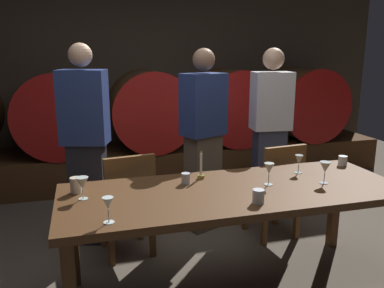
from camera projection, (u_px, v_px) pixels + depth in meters
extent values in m
plane|color=brown|center=(203.00, 277.00, 2.96)|extent=(9.20, 9.20, 0.00)
cube|color=#473A2D|center=(140.00, 68.00, 5.40)|extent=(7.08, 0.24, 2.85)
cube|color=#4C2D16|center=(149.00, 163.00, 5.17)|extent=(6.37, 0.90, 0.44)
cylinder|color=brown|center=(59.00, 113.00, 4.72)|extent=(0.98, 0.87, 0.98)
cylinder|color=#9E1411|center=(57.00, 119.00, 4.30)|extent=(1.00, 0.03, 1.00)
cylinder|color=#9E1411|center=(61.00, 108.00, 5.14)|extent=(1.00, 0.03, 1.00)
cylinder|color=#2D2D33|center=(59.00, 113.00, 4.72)|extent=(0.99, 0.04, 0.99)
cylinder|color=brown|center=(149.00, 109.00, 5.01)|extent=(0.98, 0.87, 0.98)
cylinder|color=#B21C16|center=(155.00, 115.00, 4.59)|extent=(1.00, 0.03, 1.00)
cylinder|color=#B21C16|center=(143.00, 105.00, 5.43)|extent=(1.00, 0.03, 1.00)
cylinder|color=#2D2D33|center=(149.00, 109.00, 5.01)|extent=(0.99, 0.04, 0.99)
cylinder|color=brown|center=(230.00, 106.00, 5.30)|extent=(0.98, 0.87, 0.98)
cylinder|color=#9E1411|center=(243.00, 111.00, 4.88)|extent=(1.00, 0.03, 1.00)
cylinder|color=#9E1411|center=(219.00, 102.00, 5.72)|extent=(1.00, 0.03, 1.00)
cylinder|color=#2D2D33|center=(230.00, 106.00, 5.30)|extent=(0.99, 0.04, 0.99)
cylinder|color=brown|center=(301.00, 103.00, 5.59)|extent=(0.98, 0.87, 0.98)
cylinder|color=#9E1411|center=(319.00, 107.00, 5.16)|extent=(1.00, 0.03, 1.00)
cylinder|color=#9E1411|center=(285.00, 99.00, 6.01)|extent=(1.00, 0.03, 1.00)
cylinder|color=#2D2D33|center=(301.00, 103.00, 5.59)|extent=(0.99, 0.04, 0.99)
cube|color=#4C2D16|center=(234.00, 192.00, 2.64)|extent=(2.31, 0.86, 0.05)
cube|color=#4C2D16|center=(73.00, 239.00, 2.79)|extent=(0.07, 0.07, 0.71)
cube|color=#4C2D16|center=(334.00, 207.00, 3.36)|extent=(0.07, 0.07, 0.71)
cube|color=brown|center=(126.00, 202.00, 3.24)|extent=(0.45, 0.45, 0.04)
cube|color=brown|center=(130.00, 183.00, 3.03)|extent=(0.40, 0.10, 0.42)
cube|color=brown|center=(140.00, 217.00, 3.51)|extent=(0.05, 0.05, 0.42)
cube|color=brown|center=(102.00, 224.00, 3.38)|extent=(0.05, 0.05, 0.42)
cube|color=brown|center=(152.00, 233.00, 3.21)|extent=(0.05, 0.05, 0.42)
cube|color=brown|center=(111.00, 241.00, 3.08)|extent=(0.05, 0.05, 0.42)
cube|color=brown|center=(271.00, 189.00, 3.56)|extent=(0.44, 0.44, 0.04)
cube|color=brown|center=(285.00, 170.00, 3.34)|extent=(0.40, 0.09, 0.42)
cube|color=brown|center=(275.00, 203.00, 3.83)|extent=(0.05, 0.05, 0.42)
cube|color=brown|center=(245.00, 208.00, 3.70)|extent=(0.05, 0.05, 0.42)
cube|color=brown|center=(297.00, 217.00, 3.52)|extent=(0.05, 0.05, 0.42)
cube|color=brown|center=(265.00, 223.00, 3.40)|extent=(0.05, 0.05, 0.42)
cube|color=black|center=(89.00, 193.00, 3.43)|extent=(0.34, 0.28, 0.90)
cube|color=navy|center=(84.00, 107.00, 3.25)|extent=(0.43, 0.34, 0.61)
sphere|color=#D8A884|center=(80.00, 55.00, 3.15)|extent=(0.19, 0.19, 0.19)
cube|color=brown|center=(203.00, 182.00, 3.68)|extent=(0.35, 0.30, 0.91)
cube|color=navy|center=(204.00, 105.00, 3.51)|extent=(0.44, 0.37, 0.55)
sphere|color=#8C664C|center=(204.00, 60.00, 3.42)|extent=(0.20, 0.20, 0.20)
cube|color=#33384C|center=(268.00, 171.00, 4.06)|extent=(0.32, 0.23, 0.89)
cube|color=silver|center=(271.00, 101.00, 3.89)|extent=(0.40, 0.28, 0.57)
sphere|color=#D8A884|center=(273.00, 59.00, 3.79)|extent=(0.21, 0.21, 0.21)
cylinder|color=olive|center=(201.00, 177.00, 2.85)|extent=(0.05, 0.05, 0.02)
cylinder|color=#EDE5CC|center=(201.00, 164.00, 2.83)|extent=(0.02, 0.02, 0.16)
cone|color=yellow|center=(201.00, 152.00, 2.81)|extent=(0.01, 0.01, 0.02)
cylinder|color=silver|center=(83.00, 199.00, 2.46)|extent=(0.06, 0.06, 0.00)
cylinder|color=silver|center=(83.00, 194.00, 2.45)|extent=(0.01, 0.01, 0.06)
cone|color=silver|center=(82.00, 183.00, 2.43)|extent=(0.08, 0.08, 0.08)
cylinder|color=silver|center=(109.00, 222.00, 2.12)|extent=(0.06, 0.06, 0.00)
cylinder|color=silver|center=(109.00, 215.00, 2.11)|extent=(0.01, 0.01, 0.08)
cone|color=silver|center=(108.00, 203.00, 2.10)|extent=(0.06, 0.06, 0.07)
cylinder|color=silver|center=(268.00, 184.00, 2.72)|extent=(0.06, 0.06, 0.00)
cylinder|color=silver|center=(269.00, 179.00, 2.71)|extent=(0.01, 0.01, 0.07)
cone|color=silver|center=(269.00, 169.00, 2.69)|extent=(0.07, 0.07, 0.08)
cylinder|color=silver|center=(298.00, 173.00, 2.98)|extent=(0.06, 0.06, 0.00)
cylinder|color=silver|center=(298.00, 169.00, 2.97)|extent=(0.01, 0.01, 0.06)
cone|color=silver|center=(299.00, 160.00, 2.95)|extent=(0.06, 0.06, 0.07)
cylinder|color=white|center=(324.00, 183.00, 2.75)|extent=(0.06, 0.06, 0.00)
cylinder|color=white|center=(324.00, 178.00, 2.74)|extent=(0.01, 0.01, 0.08)
cone|color=white|center=(325.00, 167.00, 2.72)|extent=(0.08, 0.08, 0.08)
cylinder|color=beige|center=(76.00, 185.00, 2.55)|extent=(0.07, 0.07, 0.10)
cylinder|color=silver|center=(186.00, 178.00, 2.73)|extent=(0.06, 0.06, 0.08)
cylinder|color=silver|center=(258.00, 196.00, 2.38)|extent=(0.07, 0.07, 0.09)
cylinder|color=white|center=(343.00, 161.00, 3.17)|extent=(0.07, 0.07, 0.08)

